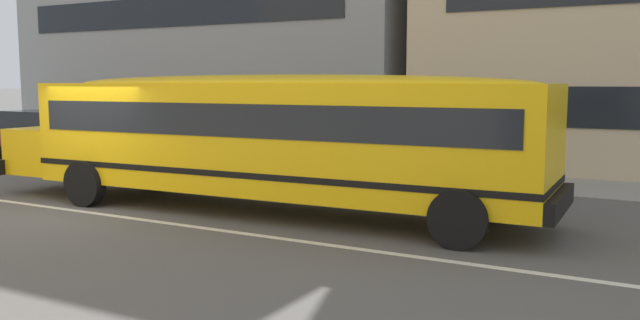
% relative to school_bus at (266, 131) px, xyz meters
% --- Properties ---
extents(ground_plane, '(400.00, 400.00, 0.00)m').
position_rel_school_bus_xyz_m(ground_plane, '(-3.39, -1.79, -1.63)').
color(ground_plane, '#54514F').
extents(sidewalk_far, '(120.00, 3.00, 0.01)m').
position_rel_school_bus_xyz_m(sidewalk_far, '(-3.39, 6.39, -1.62)').
color(sidewalk_far, gray).
rests_on(sidewalk_far, ground_plane).
extents(lane_centreline, '(110.00, 0.16, 0.01)m').
position_rel_school_bus_xyz_m(lane_centreline, '(-3.39, -1.79, -1.62)').
color(lane_centreline, silver).
rests_on(lane_centreline, ground_plane).
extents(school_bus, '(12.33, 2.99, 2.74)m').
position_rel_school_bus_xyz_m(school_bus, '(0.00, 0.00, 0.00)').
color(school_bus, yellow).
rests_on(school_bus, ground_plane).
extents(parked_car_maroon_under_tree, '(3.96, 1.99, 1.64)m').
position_rel_school_bus_xyz_m(parked_car_maroon_under_tree, '(-11.34, 3.70, -0.78)').
color(parked_car_maroon_under_tree, maroon).
rests_on(parked_car_maroon_under_tree, ground_plane).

